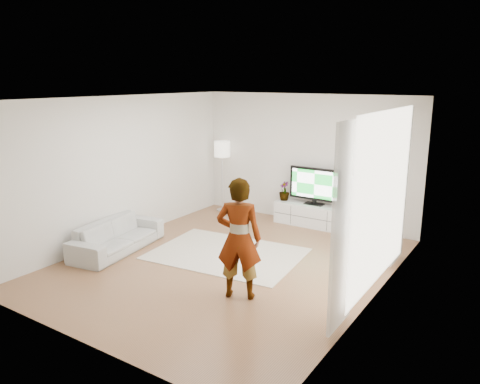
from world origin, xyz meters
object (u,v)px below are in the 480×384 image
Objects in this scene: media_console at (313,215)px; sofa at (117,236)px; player at (239,239)px; rug at (227,254)px; television at (315,185)px; floor_lamp at (222,152)px.

sofa reaches higher than media_console.
rug is at bearing -71.62° from player.
television reaches higher than media_console.
sofa is 1.16× the size of floor_lamp.
floor_lamp is at bearing 126.71° from rug.
sofa is (-2.40, -3.38, -0.62)m from television.
sofa is at bearing -125.43° from television.
player is (0.53, -3.74, -0.01)m from television.
media_console is 0.95× the size of player.
player is 1.06× the size of floor_lamp.
media_console is at bearing -104.44° from player.
media_console is 0.87× the size of sofa.
floor_lamp is at bearing -74.24° from player.
rug is 1.56× the size of floor_lamp.
player is 4.67m from floor_lamp.
media_console is 3.81m from player.
sofa is at bearing -29.52° from player.
television is 0.65× the size of player.
floor_lamp is at bearing -178.42° from media_console.
television is at bearing -44.51° from sofa.
player is 3.01m from sofa.
sofa is at bearing -90.93° from floor_lamp.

